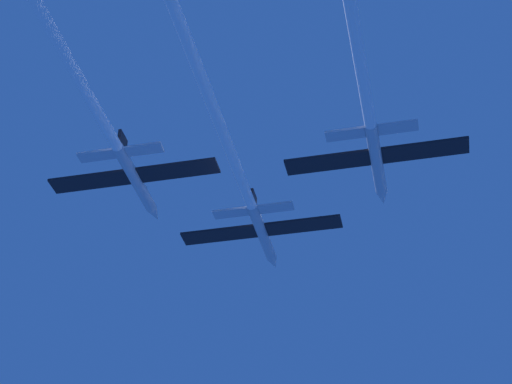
% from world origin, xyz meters
% --- Properties ---
extents(jet_lead, '(15.81, 38.46, 2.62)m').
position_xyz_m(jet_lead, '(-0.71, -9.51, -0.29)').
color(jet_lead, '#B2BAC6').
extents(jet_left_wing, '(15.81, 35.80, 2.62)m').
position_xyz_m(jet_left_wing, '(-10.45, -18.46, 0.60)').
color(jet_left_wing, '#B2BAC6').
extents(jet_right_wing, '(15.81, 36.23, 2.62)m').
position_xyz_m(jet_right_wing, '(11.44, -18.25, -0.37)').
color(jet_right_wing, '#B2BAC6').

